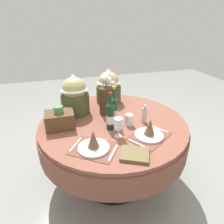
% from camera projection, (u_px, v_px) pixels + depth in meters
% --- Properties ---
extents(ground, '(8.00, 8.00, 0.00)m').
position_uv_depth(ground, '(113.00, 177.00, 2.18)').
color(ground, gray).
extents(dining_table, '(1.42, 1.42, 0.72)m').
position_uv_depth(dining_table, '(113.00, 134.00, 1.92)').
color(dining_table, brown).
rests_on(dining_table, ground).
extents(place_setting_left, '(0.43, 0.41, 0.16)m').
position_uv_depth(place_setting_left, '(94.00, 144.00, 1.44)').
color(place_setting_left, brown).
rests_on(place_setting_left, dining_table).
extents(place_setting_right, '(0.43, 0.40, 0.16)m').
position_uv_depth(place_setting_right, '(149.00, 132.00, 1.60)').
color(place_setting_right, brown).
rests_on(place_setting_right, dining_table).
extents(flower_vase, '(0.16, 0.17, 0.41)m').
position_uv_depth(flower_vase, '(106.00, 95.00, 1.91)').
color(flower_vase, '#47331E').
rests_on(flower_vase, dining_table).
extents(wine_bottle_left, '(0.07, 0.07, 0.34)m').
position_uv_depth(wine_bottle_left, '(110.00, 116.00, 1.67)').
color(wine_bottle_left, '#143819').
rests_on(wine_bottle_left, dining_table).
extents(wine_bottle_right, '(0.07, 0.07, 0.36)m').
position_uv_depth(wine_bottle_right, '(114.00, 110.00, 1.77)').
color(wine_bottle_right, '#194223').
rests_on(wine_bottle_right, dining_table).
extents(wine_glass_left, '(0.07, 0.07, 0.17)m').
position_uv_depth(wine_glass_left, '(118.00, 124.00, 1.56)').
color(wine_glass_left, silver).
rests_on(wine_glass_left, dining_table).
extents(tumbler_near_left, '(0.07, 0.07, 0.11)m').
position_uv_depth(tumbler_near_left, '(129.00, 120.00, 1.76)').
color(tumbler_near_left, silver).
rests_on(tumbler_near_left, dining_table).
extents(pepper_mill, '(0.05, 0.05, 0.18)m').
position_uv_depth(pepper_mill, '(144.00, 114.00, 1.80)').
color(pepper_mill, '#B7B2AD').
rests_on(pepper_mill, dining_table).
extents(book_on_table, '(0.26, 0.24, 0.03)m').
position_uv_depth(book_on_table, '(135.00, 154.00, 1.39)').
color(book_on_table, brown).
rests_on(book_on_table, dining_table).
extents(gift_tub_back_left, '(0.28, 0.28, 0.41)m').
position_uv_depth(gift_tub_back_left, '(75.00, 93.00, 1.91)').
color(gift_tub_back_left, '#474C2D').
rests_on(gift_tub_back_left, dining_table).
extents(gift_tub_back_centre, '(0.28, 0.28, 0.39)m').
position_uv_depth(gift_tub_back_centre, '(109.00, 85.00, 2.18)').
color(gift_tub_back_centre, '#474C2D').
rests_on(gift_tub_back_centre, dining_table).
extents(woven_basket_side_left, '(0.25, 0.19, 0.21)m').
position_uv_depth(woven_basket_side_left, '(60.00, 119.00, 1.71)').
color(woven_basket_side_left, brown).
rests_on(woven_basket_side_left, dining_table).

